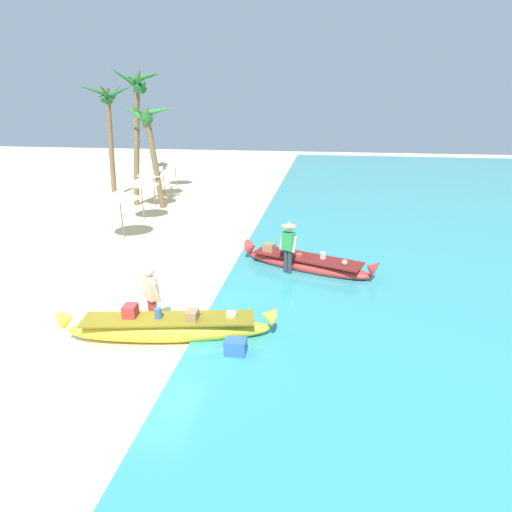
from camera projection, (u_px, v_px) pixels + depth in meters
ground_plane at (139, 330)px, 9.37m from camera, size 80.00×80.00×0.00m
boat_yellow_foreground at (169, 328)px, 8.85m from camera, size 4.76×1.47×0.83m
boat_red_midground at (306, 263)px, 12.57m from camera, size 4.33×2.16×0.81m
person_vendor_hatted at (288, 245)px, 12.02m from camera, size 0.57×0.46×1.73m
person_tourist_customer at (151, 295)px, 9.10m from camera, size 0.55×0.49×1.57m
parasol_row_0 at (119, 194)px, 15.31m from camera, size 1.60×1.60×1.91m
parasol_row_1 at (141, 181)px, 17.98m from camera, size 1.60×1.60×1.91m
parasol_row_2 at (153, 172)px, 20.47m from camera, size 1.60×1.60×1.91m
parasol_row_3 at (162, 165)px, 23.02m from camera, size 1.60×1.60×1.91m
parasol_row_4 at (175, 158)px, 25.87m from camera, size 1.60×1.60×1.91m
palm_tree_tall_inland at (137, 97)px, 19.29m from camera, size 2.43×2.88×6.69m
palm_tree_leaning_seaward at (148, 123)px, 19.21m from camera, size 2.65×2.75×5.13m
palm_tree_mid_cluster at (108, 108)px, 21.70m from camera, size 2.88×2.42×6.14m
cooler_box at (236, 349)px, 8.25m from camera, size 0.44×0.30×0.43m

